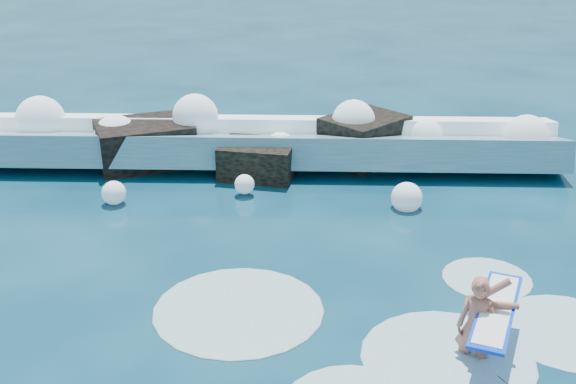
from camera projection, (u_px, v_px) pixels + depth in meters
name	position (u px, v px, depth m)	size (l,w,h in m)	color
ground	(199.00, 298.00, 12.65)	(200.00, 200.00, 0.00)	#07283C
breaking_wave	(247.00, 145.00, 18.75)	(15.98, 2.58, 1.38)	teal
rock_cluster	(246.00, 148.00, 18.61)	(8.40, 3.29, 1.39)	black
surfer_with_board	(481.00, 324.00, 10.81)	(1.29, 2.86, 1.66)	#AB5E4F
wave_spray	(219.00, 132.00, 18.50)	(15.11, 4.15, 1.87)	white
surf_foam	(391.00, 338.00, 11.54)	(8.64, 5.62, 0.15)	silver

